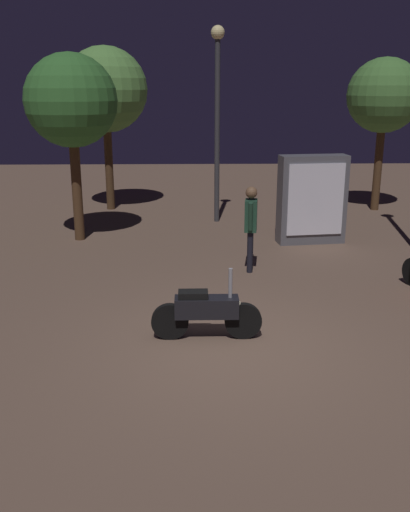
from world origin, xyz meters
TOP-DOWN VIEW (x-y plane):
  - ground_plane at (0.00, 0.00)m, footprint 40.00×40.00m
  - motorcycle_black_foreground at (-0.38, 0.38)m, footprint 1.66×0.30m
  - person_rider_beside at (0.60, 3.60)m, footprint 0.29×0.67m
  - streetlamp_near at (0.11, 8.07)m, footprint 0.36×0.36m
  - tree_left_bg at (5.01, 9.50)m, footprint 2.14×2.14m
  - tree_center_bg at (-3.36, 6.20)m, footprint 2.15×2.15m
  - tree_right_bg at (-3.07, 9.80)m, footprint 2.45×2.45m
  - kiosk_billboard at (2.28, 5.79)m, footprint 1.65×0.72m

SIDE VIEW (x-z plane):
  - ground_plane at x=0.00m, z-range 0.00..0.00m
  - motorcycle_black_foreground at x=-0.38m, z-range -0.12..0.99m
  - person_rider_beside at x=0.60m, z-range 0.18..1.93m
  - kiosk_billboard at x=2.28m, z-range 0.00..2.10m
  - streetlamp_near at x=0.11m, z-range 0.68..5.81m
  - tree_center_bg at x=-3.36m, z-range 1.09..5.49m
  - tree_left_bg at x=5.01m, z-range 1.12..5.56m
  - tree_right_bg at x=-3.07m, z-range 1.13..5.89m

